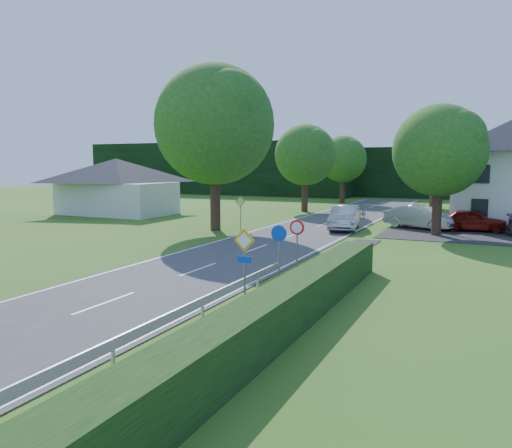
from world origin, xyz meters
The scene contains 26 objects.
road centered at (0.00, 20.00, 0.02)m, with size 7.00×80.00×0.04m, color #38383A.
footpath centered at (4.95, 2.00, 0.02)m, with size 1.50×44.00×0.04m, color #232325.
parking_pad centered at (12.00, 33.00, 0.02)m, with size 14.00×16.00×0.04m, color #232325.
line_edge_left centered at (-3.25, 20.00, 0.04)m, with size 0.12×80.00×0.01m, color white.
line_edge_right centered at (3.25, 20.00, 0.04)m, with size 0.12×80.00×0.01m, color white.
line_centre centered at (0.00, 20.00, 0.04)m, with size 0.12×80.00×0.01m, color white, non-canonical shape.
hedge_right centered at (6.50, 0.00, 0.65)m, with size 1.20×30.00×1.30m, color black.
tree_main centered at (-6.00, 24.00, 5.82)m, with size 9.40×9.40×11.64m, color #1D5118, non-canonical shape.
tree_left_far centered at (-5.00, 40.00, 4.29)m, with size 7.00×7.00×8.58m, color #1D5118, non-canonical shape.
tree_right_far centered at (7.00, 42.00, 4.54)m, with size 7.40×7.40×9.09m, color #1D5118, non-canonical shape.
tree_left_back centered at (-4.50, 52.00, 4.04)m, with size 6.60×6.60×8.07m, color #1D5118, non-canonical shape.
tree_right_back centered at (6.00, 50.00, 3.78)m, with size 6.20×6.20×7.56m, color #1D5118, non-canonical shape.
tree_right_mid centered at (8.50, 28.00, 4.29)m, with size 7.00×7.00×8.58m, color #1D5118, non-canonical shape.
treeline_left centered at (-28.00, 62.00, 4.00)m, with size 44.00×6.00×8.00m, color black.
treeline_right centered at (8.00, 66.00, 3.50)m, with size 30.00×5.00×7.00m, color black.
bungalow_left centered at (-20.00, 30.00, 2.71)m, with size 11.00×6.50×5.20m.
streetlight centered at (8.06, 30.00, 4.46)m, with size 2.03×0.18×8.00m.
sign_priority_right centered at (4.30, 7.98, 1.80)m, with size 0.78×0.09×2.59m.
sign_roundabout centered at (4.30, 10.98, 1.67)m, with size 0.64×0.08×2.37m.
sign_speed_limit centered at (4.30, 12.97, 1.77)m, with size 0.64×0.11×2.37m.
sign_priority_left centered at (-4.50, 24.98, 1.72)m, with size 0.78×0.09×2.44m.
moving_car centered at (2.27, 28.08, 0.89)m, with size 1.80×5.16×1.70m, color silver.
motorcycle centered at (1.80, 35.39, 0.51)m, with size 0.63×1.79×0.94m, color black.
parked_car_red centered at (10.60, 31.07, 0.80)m, with size 1.79×4.45×1.52m, color maroon.
parked_car_silver_a centered at (7.11, 31.00, 0.88)m, with size 1.78×5.11×1.68m, color #B4B4B9.
parasol centered at (10.22, 33.61, 1.11)m, with size 2.32×2.37×2.13m, color #C23F0F.
Camera 1 is at (11.62, -6.69, 4.73)m, focal length 35.00 mm.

